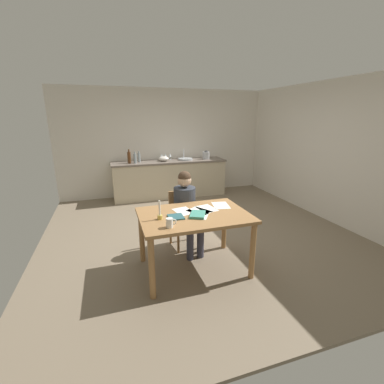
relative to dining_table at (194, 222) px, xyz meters
name	(u,v)px	position (x,y,z in m)	size (l,w,h in m)	color
ground_plane	(200,233)	(0.47, 1.07, -0.69)	(5.20, 5.20, 0.04)	#7A6B56
wall_back	(166,143)	(0.47, 3.67, 0.63)	(5.20, 0.12, 2.60)	silver
wall_right	(328,151)	(3.07, 1.07, 0.63)	(0.12, 5.20, 2.60)	silver
kitchen_counter	(170,179)	(0.47, 3.31, -0.22)	(2.78, 0.64, 0.90)	beige
dining_table	(194,222)	(0.00, 0.00, 0.00)	(1.35, 0.94, 0.78)	#9E7042
chair_at_table	(183,216)	(0.06, 0.71, -0.20)	(0.44, 0.44, 0.85)	#9E7042
person_seated	(186,206)	(0.07, 0.56, 0.01)	(0.36, 0.61, 1.19)	#333842
coffee_mug	(170,223)	(-0.38, -0.31, 0.16)	(0.12, 0.08, 0.11)	white
candlestick	(160,214)	(-0.44, -0.04, 0.17)	(0.06, 0.06, 0.23)	gold
book_magazine	(176,217)	(-0.25, -0.05, 0.11)	(0.18, 0.20, 0.02)	#2C5A61
book_cookery	(198,215)	(0.02, -0.07, 0.12)	(0.17, 0.25, 0.03)	teal
paper_letter	(199,215)	(0.05, -0.05, 0.11)	(0.21, 0.30, 0.00)	white
paper_bill	(221,205)	(0.45, 0.19, 0.11)	(0.21, 0.30, 0.00)	white
paper_envelope	(207,209)	(0.22, 0.13, 0.11)	(0.21, 0.30, 0.00)	white
paper_receipt	(184,211)	(-0.10, 0.13, 0.11)	(0.21, 0.30, 0.00)	white
paper_notice	(199,211)	(0.09, 0.07, 0.11)	(0.21, 0.30, 0.00)	white
sink_unit	(185,159)	(0.88, 3.31, 0.25)	(0.36, 0.36, 0.24)	#B2B7BC
bottle_oil	(129,157)	(-0.49, 3.28, 0.36)	(0.08, 0.08, 0.32)	#593319
bottle_vinegar	(135,158)	(-0.37, 3.21, 0.34)	(0.07, 0.07, 0.27)	#8C999E
bottle_wine_red	(139,157)	(-0.26, 3.36, 0.34)	(0.06, 0.06, 0.26)	#8C999E
mixing_bowl	(164,159)	(0.33, 3.32, 0.28)	(0.25, 0.25, 0.11)	white
stovetop_kettle	(206,155)	(1.42, 3.31, 0.33)	(0.18, 0.18, 0.22)	#B7BABF
wine_glass_near_sink	(170,155)	(0.52, 3.46, 0.34)	(0.07, 0.07, 0.15)	silver
wine_glass_by_kettle	(165,156)	(0.40, 3.46, 0.34)	(0.07, 0.07, 0.15)	silver
wine_glass_back_left	(162,156)	(0.31, 3.46, 0.34)	(0.07, 0.07, 0.15)	silver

